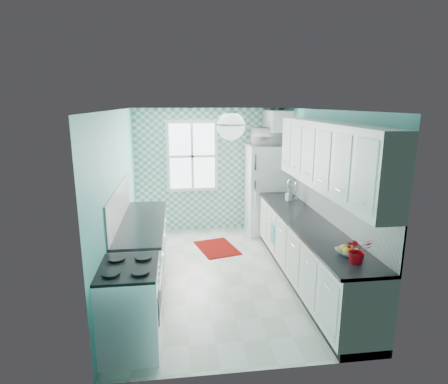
{
  "coord_description": "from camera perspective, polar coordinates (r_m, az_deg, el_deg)",
  "views": [
    {
      "loc": [
        -0.67,
        -5.34,
        2.6
      ],
      "look_at": [
        0.05,
        0.25,
        1.25
      ],
      "focal_mm": 30.0,
      "sensor_mm": 36.0,
      "label": 1
    }
  ],
  "objects": [
    {
      "name": "stove",
      "position": [
        4.29,
        -14.05,
        -16.5
      ],
      "size": [
        0.62,
        0.77,
        0.93
      ],
      "rotation": [
        0.0,
        0.0,
        0.05
      ],
      "color": "white",
      "rests_on": "floor"
    },
    {
      "name": "backsplash_left",
      "position": [
        5.5,
        -15.65,
        -1.81
      ],
      "size": [
        0.02,
        2.15,
        0.51
      ],
      "primitive_type": "cube",
      "color": "white",
      "rests_on": "wall_left"
    },
    {
      "name": "microwave",
      "position": [
        7.39,
        6.69,
        8.43
      ],
      "size": [
        0.64,
        0.45,
        0.34
      ],
      "primitive_type": "imported",
      "rotation": [
        0.0,
        0.0,
        3.1
      ],
      "color": "white",
      "rests_on": "fridge"
    },
    {
      "name": "wall_right",
      "position": [
        5.92,
        14.48,
        -0.14
      ],
      "size": [
        0.02,
        4.4,
        2.5
      ],
      "primitive_type": "cube",
      "color": "#5DBFB9",
      "rests_on": "floor"
    },
    {
      "name": "fruit_bowl",
      "position": [
        4.45,
        18.29,
        -8.68
      ],
      "size": [
        0.28,
        0.28,
        0.06
      ],
      "primitive_type": "imported",
      "rotation": [
        0.0,
        0.0,
        0.14
      ],
      "color": "white",
      "rests_on": "countertop_right"
    },
    {
      "name": "wall_left",
      "position": [
        5.57,
        -15.8,
        -1.07
      ],
      "size": [
        0.02,
        4.4,
        2.5
      ],
      "primitive_type": "cube",
      "color": "#5DBFB9",
      "rests_on": "floor"
    },
    {
      "name": "sink",
      "position": [
        6.55,
        9.54,
        -1.44
      ],
      "size": [
        0.43,
        0.36,
        0.53
      ],
      "rotation": [
        0.0,
        0.0,
        -0.05
      ],
      "color": "silver",
      "rests_on": "countertop_right"
    },
    {
      "name": "wall_back",
      "position": [
        7.69,
        -2.23,
        3.36
      ],
      "size": [
        3.0,
        0.02,
        2.5
      ],
      "primitive_type": "cube",
      "color": "#5DBFB9",
      "rests_on": "floor"
    },
    {
      "name": "rug",
      "position": [
        6.93,
        -1.07,
        -8.5
      ],
      "size": [
        0.83,
        1.03,
        0.01
      ],
      "primitive_type": "cube",
      "rotation": [
        0.0,
        0.0,
        0.25
      ],
      "color": "#5E020E",
      "rests_on": "floor"
    },
    {
      "name": "window",
      "position": [
        7.57,
        -4.87,
        5.46
      ],
      "size": [
        1.04,
        0.05,
        1.44
      ],
      "color": "white",
      "rests_on": "wall_back"
    },
    {
      "name": "wall_front",
      "position": [
        3.47,
        4.42,
        -9.44
      ],
      "size": [
        3.0,
        0.02,
        2.5
      ],
      "primitive_type": "cube",
      "color": "#5DBFB9",
      "rests_on": "floor"
    },
    {
      "name": "fridge",
      "position": [
        7.56,
        6.47,
        0.36
      ],
      "size": [
        0.78,
        0.77,
        1.79
      ],
      "rotation": [
        0.0,
        0.0,
        -0.02
      ],
      "color": "silver",
      "rests_on": "floor"
    },
    {
      "name": "upper_cabinets_right",
      "position": [
        5.19,
        15.53,
        5.25
      ],
      "size": [
        0.33,
        3.2,
        0.9
      ],
      "primitive_type": "cube",
      "color": "white",
      "rests_on": "wall_right"
    },
    {
      "name": "dish_towel",
      "position": [
        6.3,
        7.46,
        -6.3
      ],
      "size": [
        0.1,
        0.21,
        0.33
      ],
      "primitive_type": "cube",
      "rotation": [
        0.0,
        0.0,
        0.39
      ],
      "color": "#63C1B9",
      "rests_on": "base_cabinets_right"
    },
    {
      "name": "upper_cabinet_fridge",
      "position": [
        7.44,
        8.17,
        10.64
      ],
      "size": [
        0.4,
        0.74,
        0.4
      ],
      "primitive_type": "cube",
      "color": "white",
      "rests_on": "wall_right"
    },
    {
      "name": "floor",
      "position": [
        5.97,
        -0.17,
        -12.42
      ],
      "size": [
        3.0,
        4.4,
        0.02
      ],
      "primitive_type": "cube",
      "color": "silver",
      "rests_on": "ground"
    },
    {
      "name": "accent_wall",
      "position": [
        7.67,
        -2.22,
        3.33
      ],
      "size": [
        3.0,
        0.01,
        2.5
      ],
      "primitive_type": "cube",
      "color": "#50A68E",
      "rests_on": "wall_back"
    },
    {
      "name": "base_cabinets_left",
      "position": [
        5.71,
        -12.28,
        -8.97
      ],
      "size": [
        0.6,
        2.15,
        0.9
      ],
      "primitive_type": "cube",
      "color": "white",
      "rests_on": "floor"
    },
    {
      "name": "soap_bottle",
      "position": [
        6.58,
        9.84,
        -0.45
      ],
      "size": [
        0.12,
        0.12,
        0.2
      ],
      "primitive_type": "imported",
      "rotation": [
        0.0,
        0.0,
        0.4
      ],
      "color": "#A5B6BC",
      "rests_on": "countertop_right"
    },
    {
      "name": "countertop_right",
      "position": [
        5.53,
        12.66,
        -4.53
      ],
      "size": [
        0.63,
        3.6,
        0.04
      ],
      "primitive_type": "cube",
      "color": "black",
      "rests_on": "base_cabinets_right"
    },
    {
      "name": "ceiling_light",
      "position": [
        4.59,
        1.07,
        10.04
      ],
      "size": [
        0.34,
        0.34,
        0.35
      ],
      "color": "silver",
      "rests_on": "ceiling"
    },
    {
      "name": "base_cabinets_right",
      "position": [
        5.7,
        12.56,
        -9.03
      ],
      "size": [
        0.6,
        3.6,
        0.9
      ],
      "primitive_type": "cube",
      "color": "white",
      "rests_on": "floor"
    },
    {
      "name": "backsplash_right",
      "position": [
        5.56,
        15.74,
        -1.66
      ],
      "size": [
        0.02,
        3.6,
        0.51
      ],
      "primitive_type": "cube",
      "color": "white",
      "rests_on": "wall_right"
    },
    {
      "name": "countertop_left",
      "position": [
        5.54,
        -12.36,
        -4.47
      ],
      "size": [
        0.63,
        2.15,
        0.04
      ],
      "primitive_type": "cube",
      "color": "black",
      "rests_on": "base_cabinets_left"
    },
    {
      "name": "ceiling",
      "position": [
        5.38,
        -0.19,
        12.53
      ],
      "size": [
        3.0,
        4.4,
        0.02
      ],
      "primitive_type": "cube",
      "color": "white",
      "rests_on": "wall_back"
    },
    {
      "name": "potted_plant",
      "position": [
        4.22,
        19.72,
        -8.33
      ],
      "size": [
        0.28,
        0.25,
        0.29
      ],
      "primitive_type": "imported",
      "rotation": [
        0.0,
        0.0,
        -0.07
      ],
      "color": "#A70A1F",
      "rests_on": "countertop_right"
    }
  ]
}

